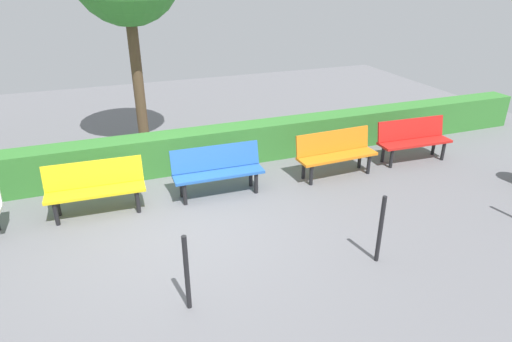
% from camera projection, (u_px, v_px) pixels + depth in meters
% --- Properties ---
extents(ground_plane, '(19.50, 19.50, 0.00)m').
position_uv_depth(ground_plane, '(184.00, 225.00, 6.89)').
color(ground_plane, slate).
extents(bench_red, '(1.57, 0.52, 0.86)m').
position_uv_depth(bench_red, '(413.00, 138.00, 9.03)').
color(bench_red, red).
rests_on(bench_red, ground_plane).
extents(bench_orange, '(1.59, 0.51, 0.86)m').
position_uv_depth(bench_orange, '(335.00, 151.00, 8.37)').
color(bench_orange, orange).
rests_on(bench_orange, ground_plane).
extents(bench_blue, '(1.59, 0.50, 0.86)m').
position_uv_depth(bench_blue, '(217.00, 168.00, 7.66)').
color(bench_blue, blue).
rests_on(bench_blue, ground_plane).
extents(bench_yellow, '(1.56, 0.52, 0.86)m').
position_uv_depth(bench_yellow, '(95.00, 186.00, 7.06)').
color(bench_yellow, yellow).
rests_on(bench_yellow, ground_plane).
extents(hedge_row, '(15.50, 0.54, 0.77)m').
position_uv_depth(hedge_row, '(207.00, 148.00, 8.80)').
color(hedge_row, '#387F33').
rests_on(hedge_row, ground_plane).
extents(railing_post_mid, '(0.06, 0.06, 1.00)m').
position_uv_depth(railing_post_mid, '(380.00, 229.00, 5.84)').
color(railing_post_mid, black).
rests_on(railing_post_mid, ground_plane).
extents(railing_post_far, '(0.06, 0.06, 1.00)m').
position_uv_depth(railing_post_far, '(187.00, 273.00, 5.01)').
color(railing_post_far, black).
rests_on(railing_post_far, ground_plane).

